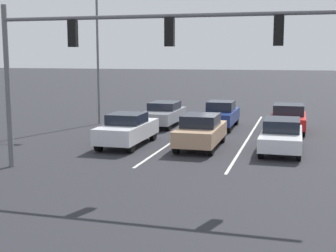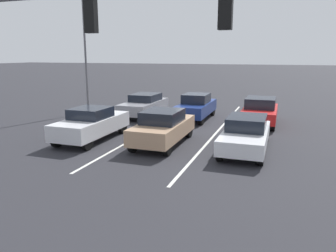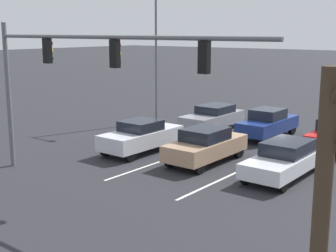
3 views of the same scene
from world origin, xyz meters
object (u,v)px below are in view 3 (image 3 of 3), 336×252
(car_tan_midlane_front, at_px, (206,145))
(car_navy_midlane_second, at_px, (268,123))
(car_silver_rightlane_front, at_px, (141,136))
(street_lamp_right_shoulder, at_px, (158,39))
(traffic_signal_gantry, at_px, (74,65))
(car_gray_rightlane_second, at_px, (213,117))
(bare_tree_near, at_px, (327,177))
(car_white_leftlane_front, at_px, (285,159))

(car_tan_midlane_front, distance_m, car_navy_midlane_second, 6.30)
(car_silver_rightlane_front, xyz_separation_m, car_navy_midlane_second, (-3.46, -6.67, 0.02))
(car_navy_midlane_second, xyz_separation_m, street_lamp_right_shoulder, (7.60, 0.32, 4.49))
(car_tan_midlane_front, xyz_separation_m, car_navy_midlane_second, (0.07, -6.30, 0.01))
(car_navy_midlane_second, relative_size, street_lamp_right_shoulder, 0.48)
(traffic_signal_gantry, bearing_deg, car_gray_rightlane_second, -82.68)
(car_silver_rightlane_front, distance_m, bare_tree_near, 13.84)
(car_white_leftlane_front, bearing_deg, car_navy_midlane_second, -58.04)
(car_white_leftlane_front, relative_size, street_lamp_right_shoulder, 0.50)
(car_tan_midlane_front, bearing_deg, bare_tree_near, 136.71)
(car_navy_midlane_second, bearing_deg, street_lamp_right_shoulder, 2.38)
(car_tan_midlane_front, bearing_deg, traffic_signal_gantry, 69.67)
(car_white_leftlane_front, relative_size, car_silver_rightlane_front, 1.05)
(bare_tree_near, bearing_deg, traffic_signal_gantry, -10.75)
(traffic_signal_gantry, xyz_separation_m, bare_tree_near, (-10.19, 1.93, -1.78))
(car_gray_rightlane_second, bearing_deg, car_navy_midlane_second, -178.83)
(car_tan_midlane_front, relative_size, car_gray_rightlane_second, 0.97)
(car_gray_rightlane_second, bearing_deg, traffic_signal_gantry, 97.32)
(car_white_leftlane_front, distance_m, car_silver_rightlane_front, 7.24)
(street_lamp_right_shoulder, xyz_separation_m, bare_tree_near, (-15.75, 13.60, -2.47))
(car_gray_rightlane_second, relative_size, traffic_signal_gantry, 0.36)
(car_silver_rightlane_front, bearing_deg, car_tan_midlane_front, -174.03)
(car_tan_midlane_front, xyz_separation_m, car_gray_rightlane_second, (3.63, -6.23, -0.05))
(car_white_leftlane_front, height_order, street_lamp_right_shoulder, street_lamp_right_shoulder)
(car_navy_midlane_second, height_order, bare_tree_near, bare_tree_near)
(traffic_signal_gantry, distance_m, street_lamp_right_shoulder, 12.94)
(car_tan_midlane_front, height_order, car_silver_rightlane_front, car_tan_midlane_front)
(car_tan_midlane_front, distance_m, bare_tree_near, 11.29)
(car_gray_rightlane_second, xyz_separation_m, bare_tree_near, (-11.72, 13.84, 2.07))
(car_tan_midlane_front, height_order, car_navy_midlane_second, car_navy_midlane_second)
(car_gray_rightlane_second, xyz_separation_m, traffic_signal_gantry, (-1.53, 11.91, 3.85))
(car_silver_rightlane_front, relative_size, bare_tree_near, 0.78)
(car_silver_rightlane_front, xyz_separation_m, bare_tree_near, (-11.62, 7.25, 2.04))
(car_navy_midlane_second, relative_size, car_gray_rightlane_second, 0.98)
(car_navy_midlane_second, distance_m, street_lamp_right_shoulder, 8.83)
(car_tan_midlane_front, bearing_deg, car_silver_rightlane_front, 5.97)
(car_white_leftlane_front, height_order, bare_tree_near, bare_tree_near)
(street_lamp_right_shoulder, distance_m, bare_tree_near, 20.96)
(car_white_leftlane_front, distance_m, car_navy_midlane_second, 7.08)
(bare_tree_near, bearing_deg, car_silver_rightlane_front, -31.96)
(car_tan_midlane_front, xyz_separation_m, bare_tree_near, (-8.08, 7.62, 2.03))
(car_navy_midlane_second, height_order, street_lamp_right_shoulder, street_lamp_right_shoulder)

